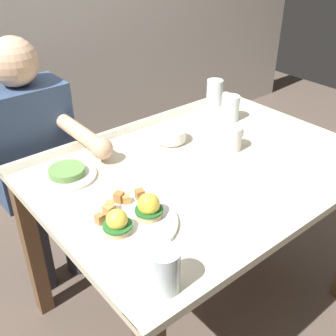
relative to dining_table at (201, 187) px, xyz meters
The scene contains 11 objects.
ground_plane 0.63m from the dining_table, ahead, with size 6.00×6.00×0.00m, color brown.
dining_table is the anchor object (origin of this frame).
eggs_benedict_plate 0.44m from the dining_table, 162.16° to the right, with size 0.27×0.27×0.09m.
fruit_bowl 0.24m from the dining_table, 85.06° to the left, with size 0.12×0.12×0.05m.
coffee_mug 0.22m from the dining_table, ahead, with size 0.11×0.08×0.09m.
fork 0.37m from the dining_table, 72.14° to the right, with size 0.15×0.07×0.00m.
water_glass_near 0.59m from the dining_table, 40.69° to the left, with size 0.08×0.08×0.12m.
water_glass_far 0.44m from the dining_table, 29.16° to the left, with size 0.08×0.08×0.11m.
water_glass_extra 0.63m from the dining_table, 142.11° to the right, with size 0.08×0.08×0.12m.
side_plate 0.50m from the dining_table, 152.24° to the left, with size 0.20×0.20×0.04m.
diner_person 0.72m from the dining_table, 123.42° to the left, with size 0.34×0.54×1.14m.
Camera 1 is at (-0.91, -0.91, 1.50)m, focal length 43.47 mm.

